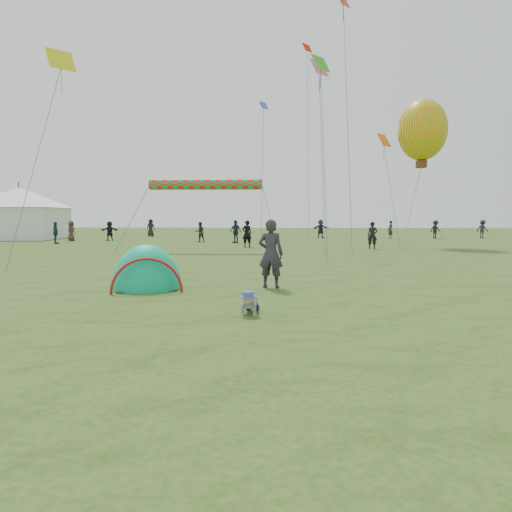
{
  "coord_description": "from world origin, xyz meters",
  "views": [
    {
      "loc": [
        1.52,
        -9.99,
        2.05
      ],
      "look_at": [
        0.89,
        1.93,
        1.0
      ],
      "focal_mm": 32.0,
      "sensor_mm": 36.0,
      "label": 1
    }
  ],
  "objects_px": {
    "standing_adult": "(271,254)",
    "balloon_kite": "(422,134)",
    "popup_tent": "(147,289)",
    "event_marquee": "(20,211)",
    "crawling_toddler": "(250,302)"
  },
  "relations": [
    {
      "from": "popup_tent",
      "to": "standing_adult",
      "type": "xyz_separation_m",
      "value": [
        3.47,
        0.41,
        0.98
      ]
    },
    {
      "from": "standing_adult",
      "to": "balloon_kite",
      "type": "height_order",
      "value": "balloon_kite"
    },
    {
      "from": "standing_adult",
      "to": "event_marquee",
      "type": "bearing_deg",
      "value": -37.72
    },
    {
      "from": "crawling_toddler",
      "to": "balloon_kite",
      "type": "distance_m",
      "value": 25.75
    },
    {
      "from": "crawling_toddler",
      "to": "popup_tent",
      "type": "bearing_deg",
      "value": 141.28
    },
    {
      "from": "crawling_toddler",
      "to": "standing_adult",
      "type": "height_order",
      "value": "standing_adult"
    },
    {
      "from": "crawling_toddler",
      "to": "event_marquee",
      "type": "distance_m",
      "value": 38.14
    },
    {
      "from": "balloon_kite",
      "to": "crawling_toddler",
      "type": "bearing_deg",
      "value": -114.37
    },
    {
      "from": "popup_tent",
      "to": "event_marquee",
      "type": "relative_size",
      "value": 0.35
    },
    {
      "from": "event_marquee",
      "to": "balloon_kite",
      "type": "height_order",
      "value": "balloon_kite"
    },
    {
      "from": "popup_tent",
      "to": "standing_adult",
      "type": "bearing_deg",
      "value": -9.52
    },
    {
      "from": "crawling_toddler",
      "to": "popup_tent",
      "type": "relative_size",
      "value": 0.27
    },
    {
      "from": "popup_tent",
      "to": "event_marquee",
      "type": "distance_m",
      "value": 33.83
    },
    {
      "from": "standing_adult",
      "to": "balloon_kite",
      "type": "xyz_separation_m",
      "value": [
        9.82,
        18.98,
        6.61
      ]
    },
    {
      "from": "standing_adult",
      "to": "popup_tent",
      "type": "bearing_deg",
      "value": 18.46
    }
  ]
}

